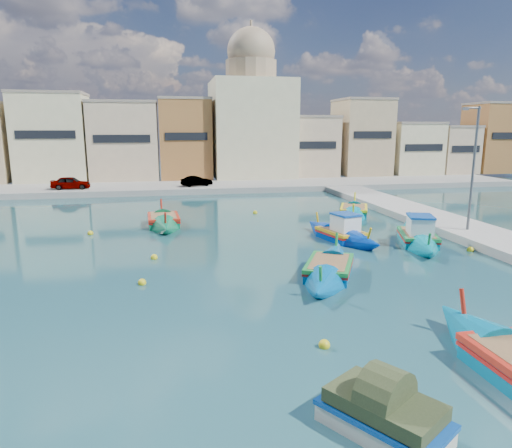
{
  "coord_description": "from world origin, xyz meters",
  "views": [
    {
      "loc": [
        -0.84,
        -18.81,
        6.72
      ],
      "look_at": [
        4.0,
        6.0,
        1.4
      ],
      "focal_mm": 32.0,
      "sensor_mm": 36.0,
      "label": 1
    }
  ],
  "objects_px": {
    "luzzu_cyan_mid": "(354,212)",
    "luzzu_blue_south": "(329,270)",
    "quay_street_lamp": "(472,168)",
    "luzzu_green": "(164,222)",
    "church_block": "(251,115)",
    "luzzu_blue_cabin": "(341,235)",
    "tender_near": "(384,416)",
    "luzzu_turquoise_cabin": "(418,238)"
  },
  "relations": [
    {
      "from": "quay_street_lamp",
      "to": "luzzu_blue_cabin",
      "type": "bearing_deg",
      "value": 173.69
    },
    {
      "from": "quay_street_lamp",
      "to": "luzzu_green",
      "type": "distance_m",
      "value": 20.46
    },
    {
      "from": "church_block",
      "to": "quay_street_lamp",
      "type": "height_order",
      "value": "church_block"
    },
    {
      "from": "church_block",
      "to": "luzzu_turquoise_cabin",
      "type": "distance_m",
      "value": 35.92
    },
    {
      "from": "luzzu_turquoise_cabin",
      "to": "tender_near",
      "type": "distance_m",
      "value": 18.53
    },
    {
      "from": "luzzu_turquoise_cabin",
      "to": "luzzu_cyan_mid",
      "type": "bearing_deg",
      "value": 90.89
    },
    {
      "from": "church_block",
      "to": "luzzu_cyan_mid",
      "type": "distance_m",
      "value": 27.09
    },
    {
      "from": "luzzu_green",
      "to": "quay_street_lamp",
      "type": "bearing_deg",
      "value": -21.47
    },
    {
      "from": "church_block",
      "to": "luzzu_blue_cabin",
      "type": "height_order",
      "value": "church_block"
    },
    {
      "from": "luzzu_cyan_mid",
      "to": "luzzu_green",
      "type": "xyz_separation_m",
      "value": [
        -14.71,
        -1.06,
        0.01
      ]
    },
    {
      "from": "church_block",
      "to": "luzzu_turquoise_cabin",
      "type": "xyz_separation_m",
      "value": [
        3.64,
        -34.81,
        -8.08
      ]
    },
    {
      "from": "quay_street_lamp",
      "to": "luzzu_blue_south",
      "type": "bearing_deg",
      "value": -153.43
    },
    {
      "from": "luzzu_blue_south",
      "to": "tender_near",
      "type": "height_order",
      "value": "luzzu_blue_south"
    },
    {
      "from": "luzzu_cyan_mid",
      "to": "tender_near",
      "type": "xyz_separation_m",
      "value": [
        -9.79,
        -24.85,
        0.17
      ]
    },
    {
      "from": "luzzu_green",
      "to": "luzzu_blue_south",
      "type": "height_order",
      "value": "luzzu_green"
    },
    {
      "from": "tender_near",
      "to": "church_block",
      "type": "bearing_deg",
      "value": 82.88
    },
    {
      "from": "luzzu_blue_cabin",
      "to": "luzzu_green",
      "type": "bearing_deg",
      "value": 148.91
    },
    {
      "from": "luzzu_blue_cabin",
      "to": "luzzu_blue_south",
      "type": "distance_m",
      "value": 7.12
    },
    {
      "from": "church_block",
      "to": "luzzu_cyan_mid",
      "type": "height_order",
      "value": "church_block"
    },
    {
      "from": "quay_street_lamp",
      "to": "luzzu_turquoise_cabin",
      "type": "xyz_separation_m",
      "value": [
        -3.81,
        -0.81,
        -4.0
      ]
    },
    {
      "from": "church_block",
      "to": "luzzu_green",
      "type": "bearing_deg",
      "value": -112.82
    },
    {
      "from": "luzzu_turquoise_cabin",
      "to": "luzzu_blue_south",
      "type": "xyz_separation_m",
      "value": [
        -7.25,
        -4.72,
        -0.08
      ]
    },
    {
      "from": "luzzu_green",
      "to": "luzzu_blue_cabin",
      "type": "bearing_deg",
      "value": -31.09
    },
    {
      "from": "luzzu_blue_cabin",
      "to": "tender_near",
      "type": "bearing_deg",
      "value": -108.49
    },
    {
      "from": "luzzu_blue_south",
      "to": "luzzu_green",
      "type": "bearing_deg",
      "value": 120.6
    },
    {
      "from": "church_block",
      "to": "tender_near",
      "type": "height_order",
      "value": "church_block"
    },
    {
      "from": "church_block",
      "to": "luzzu_blue_south",
      "type": "height_order",
      "value": "church_block"
    },
    {
      "from": "luzzu_turquoise_cabin",
      "to": "luzzu_cyan_mid",
      "type": "height_order",
      "value": "luzzu_turquoise_cabin"
    },
    {
      "from": "luzzu_blue_south",
      "to": "quay_street_lamp",
      "type": "bearing_deg",
      "value": 26.57
    },
    {
      "from": "luzzu_blue_cabin",
      "to": "church_block",
      "type": "bearing_deg",
      "value": 89.12
    },
    {
      "from": "luzzu_blue_south",
      "to": "luzzu_turquoise_cabin",
      "type": "bearing_deg",
      "value": 33.06
    },
    {
      "from": "luzzu_cyan_mid",
      "to": "luzzu_blue_south",
      "type": "bearing_deg",
      "value": -117.02
    },
    {
      "from": "church_block",
      "to": "luzzu_cyan_mid",
      "type": "bearing_deg",
      "value": -82.22
    },
    {
      "from": "luzzu_blue_cabin",
      "to": "luzzu_turquoise_cabin",
      "type": "bearing_deg",
      "value": -22.18
    },
    {
      "from": "luzzu_turquoise_cabin",
      "to": "luzzu_blue_south",
      "type": "relative_size",
      "value": 1.04
    },
    {
      "from": "luzzu_cyan_mid",
      "to": "luzzu_blue_south",
      "type": "height_order",
      "value": "luzzu_cyan_mid"
    },
    {
      "from": "luzzu_cyan_mid",
      "to": "luzzu_turquoise_cabin",
      "type": "bearing_deg",
      "value": -89.11
    },
    {
      "from": "luzzu_blue_south",
      "to": "church_block",
      "type": "bearing_deg",
      "value": 84.79
    },
    {
      "from": "luzzu_cyan_mid",
      "to": "luzzu_blue_south",
      "type": "distance_m",
      "value": 15.64
    },
    {
      "from": "church_block",
      "to": "luzzu_turquoise_cabin",
      "type": "height_order",
      "value": "church_block"
    },
    {
      "from": "luzzu_blue_south",
      "to": "tender_near",
      "type": "xyz_separation_m",
      "value": [
        -2.69,
        -10.92,
        0.18
      ]
    },
    {
      "from": "quay_street_lamp",
      "to": "luzzu_green",
      "type": "bearing_deg",
      "value": 158.53
    }
  ]
}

